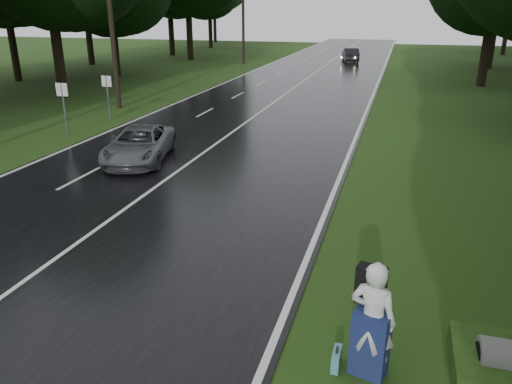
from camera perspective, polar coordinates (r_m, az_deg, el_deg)
road at (r=27.87m, az=-0.04°, el=8.72°), size 12.00×140.00×0.04m
lane_center at (r=27.87m, az=-0.04°, el=8.77°), size 0.12×140.00×0.01m
grey_car at (r=19.95m, az=-13.24°, el=5.33°), size 3.17×4.98×1.28m
far_car at (r=56.97m, az=10.76°, el=15.18°), size 2.36×4.53×1.42m
hitchhiker at (r=8.45m, az=13.11°, el=-14.43°), size 0.86×0.81×2.07m
suitcase at (r=8.94m, az=9.20°, el=-18.33°), size 0.14×0.45×0.32m
utility_pole_mid at (r=31.28m, az=-15.37°, el=9.26°), size 1.80×0.28×10.07m
utility_pole_far at (r=53.86m, az=-1.43°, el=14.43°), size 1.80×0.28×10.68m
road_sign_a at (r=25.06m, az=-20.72°, el=5.99°), size 0.59×0.10×2.46m
road_sign_b at (r=28.01m, az=-16.32°, el=7.92°), size 0.56×0.10×2.33m
tree_left_d at (r=36.29m, az=-21.13°, el=10.11°), size 10.46×10.46×16.34m
tree_left_e at (r=46.37m, az=-15.49°, el=12.72°), size 8.42×8.42×13.15m
tree_left_f at (r=58.82m, az=-7.49°, el=14.78°), size 11.39×11.39×17.80m
tree_right_e at (r=42.40m, az=24.29°, el=11.00°), size 9.08×9.08×14.18m
tree_right_f at (r=55.11m, az=24.99°, el=12.72°), size 8.66×8.66×13.53m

